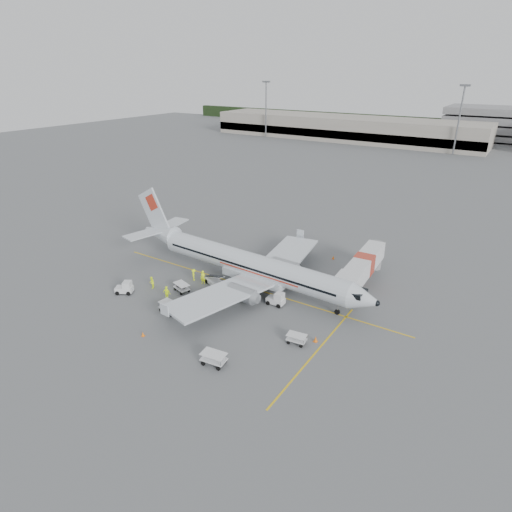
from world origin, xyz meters
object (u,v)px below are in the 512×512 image
object	(u,v)px
aircraft	(251,250)
tug_fore	(276,298)
jet_bridge	(363,271)
tug_aft	(124,287)
tug_mid	(216,294)
belt_loader	(215,277)

from	to	relation	value
aircraft	tug_fore	bearing A→B (deg)	-23.20
jet_bridge	tug_fore	size ratio (longest dim) A/B	7.54
tug_fore	tug_aft	xyz separation A→B (m)	(-18.12, -8.21, -0.01)
aircraft	tug_aft	world-z (taller)	aircraft
tug_fore	tug_mid	distance (m)	7.69
tug_mid	jet_bridge	bearing A→B (deg)	36.61
belt_loader	tug_fore	distance (m)	9.45
aircraft	jet_bridge	size ratio (longest dim) A/B	2.30
aircraft	tug_aft	bearing A→B (deg)	-136.32
aircraft	belt_loader	bearing A→B (deg)	-143.31
aircraft	belt_loader	world-z (taller)	aircraft
aircraft	tug_aft	distance (m)	17.29
aircraft	belt_loader	xyz separation A→B (m)	(-4.03, -2.68, -3.97)
belt_loader	tug_mid	xyz separation A→B (m)	(2.34, -2.95, -0.49)
jet_bridge	belt_loader	world-z (taller)	jet_bridge
tug_mid	belt_loader	bearing A→B (deg)	120.94
aircraft	tug_fore	size ratio (longest dim) A/B	17.32
aircraft	tug_mid	distance (m)	7.37
belt_loader	tug_mid	size ratio (longest dim) A/B	2.34
tug_mid	tug_aft	world-z (taller)	tug_aft
tug_fore	belt_loader	bearing A→B (deg)	178.31
jet_bridge	tug_mid	bearing A→B (deg)	-139.06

